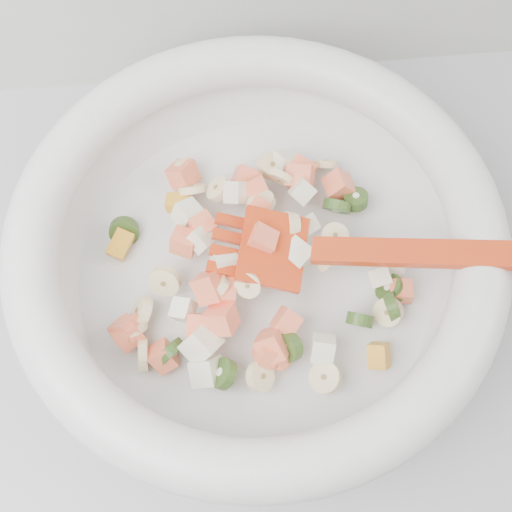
{
  "coord_description": "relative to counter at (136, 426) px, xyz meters",
  "views": [
    {
      "loc": [
        0.17,
        1.26,
        1.45
      ],
      "look_at": [
        0.19,
        1.49,
        0.95
      ],
      "focal_mm": 45.0,
      "sensor_mm": 36.0,
      "label": 1
    }
  ],
  "objects": [
    {
      "name": "mixing_bowl",
      "position": [
        0.19,
        0.04,
        0.51
      ],
      "size": [
        0.45,
        0.4,
        0.13
      ],
      "color": "white",
      "rests_on": "counter"
    },
    {
      "name": "counter",
      "position": [
        0.0,
        0.0,
        0.0
      ],
      "size": [
        2.0,
        0.6,
        0.9
      ],
      "primitive_type": "cube",
      "color": "#9B9CA0",
      "rests_on": "ground"
    }
  ]
}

